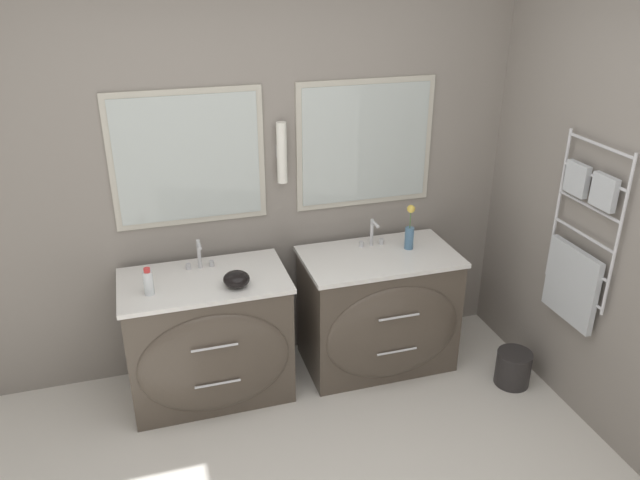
{
  "coord_description": "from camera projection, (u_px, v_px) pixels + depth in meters",
  "views": [
    {
      "loc": [
        -0.69,
        -1.88,
        2.53
      ],
      "look_at": [
        0.24,
        1.21,
        1.05
      ],
      "focal_mm": 35.0,
      "sensor_mm": 36.0,
      "label": 1
    }
  ],
  "objects": [
    {
      "name": "wall_back",
      "position": [
        258.0,
        172.0,
        3.86
      ],
      "size": [
        4.93,
        0.14,
        2.6
      ],
      "color": "gray",
      "rests_on": "ground_plane"
    },
    {
      "name": "wall_right",
      "position": [
        593.0,
        200.0,
        3.45
      ],
      "size": [
        0.13,
        3.6,
        2.6
      ],
      "color": "gray",
      "rests_on": "ground_plane"
    },
    {
      "name": "vanity_left",
      "position": [
        209.0,
        339.0,
        3.78
      ],
      "size": [
        0.98,
        0.63,
        0.8
      ],
      "color": "#4C4238",
      "rests_on": "ground_plane"
    },
    {
      "name": "vanity_right",
      "position": [
        380.0,
        311.0,
        4.07
      ],
      "size": [
        0.98,
        0.63,
        0.8
      ],
      "color": "#4C4238",
      "rests_on": "ground_plane"
    },
    {
      "name": "faucet_left",
      "position": [
        199.0,
        255.0,
        3.74
      ],
      "size": [
        0.17,
        0.12,
        0.18
      ],
      "color": "silver",
      "rests_on": "vanity_left"
    },
    {
      "name": "faucet_right",
      "position": [
        372.0,
        234.0,
        4.03
      ],
      "size": [
        0.17,
        0.12,
        0.18
      ],
      "color": "silver",
      "rests_on": "vanity_right"
    },
    {
      "name": "toiletry_bottle",
      "position": [
        148.0,
        282.0,
        3.46
      ],
      "size": [
        0.05,
        0.05,
        0.16
      ],
      "color": "silver",
      "rests_on": "vanity_left"
    },
    {
      "name": "amenity_bowl",
      "position": [
        236.0,
        279.0,
        3.55
      ],
      "size": [
        0.15,
        0.15,
        0.09
      ],
      "color": "black",
      "rests_on": "vanity_left"
    },
    {
      "name": "flower_vase",
      "position": [
        410.0,
        232.0,
        3.98
      ],
      "size": [
        0.06,
        0.06,
        0.3
      ],
      "color": "teal",
      "rests_on": "vanity_right"
    },
    {
      "name": "waste_bin",
      "position": [
        513.0,
        367.0,
        4.0
      ],
      "size": [
        0.22,
        0.22,
        0.23
      ],
      "color": "#282626",
      "rests_on": "ground_plane"
    }
  ]
}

